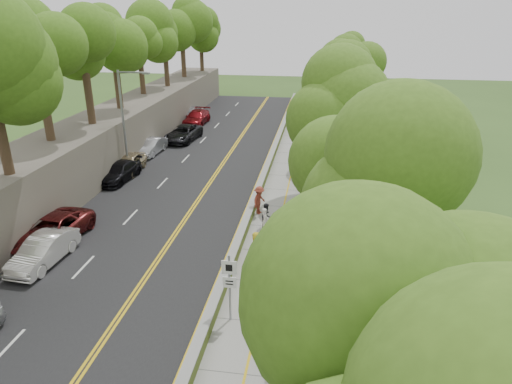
# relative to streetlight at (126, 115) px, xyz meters

# --- Properties ---
(ground) EXTENTS (140.00, 140.00, 0.00)m
(ground) POSITION_rel_streetlight_xyz_m (10.46, -14.00, -4.64)
(ground) COLOR #33511E
(ground) RESTS_ON ground
(road) EXTENTS (11.20, 66.00, 0.04)m
(road) POSITION_rel_streetlight_xyz_m (5.06, 1.00, -4.62)
(road) COLOR black
(road) RESTS_ON ground
(sidewalk) EXTENTS (4.20, 66.00, 0.05)m
(sidewalk) POSITION_rel_streetlight_xyz_m (13.01, 1.00, -4.61)
(sidewalk) COLOR gray
(sidewalk) RESTS_ON ground
(jersey_barrier) EXTENTS (0.42, 66.00, 0.60)m
(jersey_barrier) POSITION_rel_streetlight_xyz_m (10.71, 1.00, -4.34)
(jersey_barrier) COLOR #AFE330
(jersey_barrier) RESTS_ON ground
(rock_embankment) EXTENTS (5.00, 66.00, 4.00)m
(rock_embankment) POSITION_rel_streetlight_xyz_m (-3.04, 1.00, -2.64)
(rock_embankment) COLOR #595147
(rock_embankment) RESTS_ON ground
(chainlink_fence) EXTENTS (0.04, 66.00, 2.00)m
(chainlink_fence) POSITION_rel_streetlight_xyz_m (15.11, 1.00, -3.64)
(chainlink_fence) COLOR slate
(chainlink_fence) RESTS_ON ground
(trees_embankment) EXTENTS (6.40, 66.00, 13.00)m
(trees_embankment) POSITION_rel_streetlight_xyz_m (-2.54, 1.00, 5.86)
(trees_embankment) COLOR #497A1C
(trees_embankment) RESTS_ON rock_embankment
(trees_fenceside) EXTENTS (7.00, 66.00, 14.00)m
(trees_fenceside) POSITION_rel_streetlight_xyz_m (17.46, 1.00, 2.36)
(trees_fenceside) COLOR #4E7A20
(trees_fenceside) RESTS_ON ground
(streetlight) EXTENTS (2.52, 0.22, 8.00)m
(streetlight) POSITION_rel_streetlight_xyz_m (0.00, 0.00, 0.00)
(streetlight) COLOR gray
(streetlight) RESTS_ON ground
(signpost) EXTENTS (0.62, 0.09, 3.10)m
(signpost) POSITION_rel_streetlight_xyz_m (11.51, -17.02, -2.68)
(signpost) COLOR gray
(signpost) RESTS_ON sidewalk
(construction_barrel) EXTENTS (0.52, 0.52, 0.86)m
(construction_barrel) POSITION_rel_streetlight_xyz_m (14.76, 2.00, -4.16)
(construction_barrel) COLOR red
(construction_barrel) RESTS_ON sidewalk
(concrete_block) EXTENTS (1.38, 1.15, 0.81)m
(concrete_block) POSITION_rel_streetlight_xyz_m (14.29, -16.91, -4.19)
(concrete_block) COLOR gray
(concrete_block) RESTS_ON sidewalk
(car_1) EXTENTS (1.80, 4.50, 1.45)m
(car_1) POSITION_rel_streetlight_xyz_m (1.15, -13.93, -3.87)
(car_1) COLOR white
(car_1) RESTS_ON road
(car_2) EXTENTS (2.88, 5.50, 1.48)m
(car_2) POSITION_rel_streetlight_xyz_m (0.38, -11.73, -3.86)
(car_2) COLOR maroon
(car_2) RESTS_ON road
(car_3) EXTENTS (2.34, 4.80, 1.35)m
(car_3) POSITION_rel_streetlight_xyz_m (-0.14, -1.86, -3.93)
(car_3) COLOR black
(car_3) RESTS_ON road
(car_4) EXTENTS (1.87, 4.36, 1.47)m
(car_4) POSITION_rel_streetlight_xyz_m (-0.14, -0.02, -3.87)
(car_4) COLOR tan
(car_4) RESTS_ON road
(car_5) EXTENTS (1.72, 4.26, 1.37)m
(car_5) POSITION_rel_streetlight_xyz_m (-0.14, 4.93, -3.91)
(car_5) COLOR #B3B4B9
(car_5) RESTS_ON road
(car_6) EXTENTS (2.96, 5.49, 1.46)m
(car_6) POSITION_rel_streetlight_xyz_m (1.42, 9.54, -3.87)
(car_6) COLOR black
(car_6) RESTS_ON road
(car_7) EXTENTS (2.26, 5.29, 1.52)m
(car_7) POSITION_rel_streetlight_xyz_m (0.94, 16.23, -3.84)
(car_7) COLOR maroon
(car_7) RESTS_ON road
(car_8) EXTENTS (2.01, 4.40, 1.46)m
(car_8) POSITION_rel_streetlight_xyz_m (-0.14, 18.85, -3.87)
(car_8) COLOR silver
(car_8) RESTS_ON road
(painter_0) EXTENTS (0.67, 0.91, 1.71)m
(painter_0) POSITION_rel_streetlight_xyz_m (11.91, -12.23, -3.74)
(painter_0) COLOR gold
(painter_0) RESTS_ON sidewalk
(painter_1) EXTENTS (0.43, 0.60, 1.53)m
(painter_1) POSITION_rel_streetlight_xyz_m (11.91, -8.82, -3.83)
(painter_1) COLOR silver
(painter_1) RESTS_ON sidewalk
(painter_2) EXTENTS (0.68, 0.82, 1.52)m
(painter_2) POSITION_rel_streetlight_xyz_m (11.91, -8.10, -3.83)
(painter_2) COLOR black
(painter_2) RESTS_ON sidewalk
(painter_3) EXTENTS (1.07, 1.35, 1.83)m
(painter_3) POSITION_rel_streetlight_xyz_m (11.21, -6.26, -3.67)
(painter_3) COLOR maroon
(painter_3) RESTS_ON sidewalk
(person_far) EXTENTS (1.04, 0.57, 1.67)m
(person_far) POSITION_rel_streetlight_xyz_m (14.32, 8.64, -3.75)
(person_far) COLOR black
(person_far) RESTS_ON sidewalk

